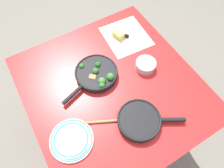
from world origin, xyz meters
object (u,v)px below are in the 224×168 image
object	(u,v)px
grater_knife	(128,36)
dinner_plate_stack	(71,140)
skillet_broccoli	(96,74)
skillet_eggs	(140,120)
cheese_block	(118,35)
prep_bowl_steel	(146,65)
wooden_spoon	(115,121)

from	to	relation	value
grater_knife	dinner_plate_stack	distance (m)	0.78
skillet_broccoli	skillet_eggs	distance (m)	0.38
cheese_block	grater_knife	bearing A→B (deg)	-125.90
grater_knife	dinner_plate_stack	size ratio (longest dim) A/B	0.85
skillet_broccoli	dinner_plate_stack	world-z (taller)	skillet_broccoli
cheese_block	prep_bowl_steel	world-z (taller)	prep_bowl_steel
skillet_broccoli	cheese_block	size ratio (longest dim) A/B	4.66
wooden_spoon	skillet_broccoli	bearing A→B (deg)	106.53
skillet_eggs	cheese_block	bearing A→B (deg)	99.06
cheese_block	skillet_broccoli	bearing A→B (deg)	126.12
cheese_block	prep_bowl_steel	distance (m)	0.31
skillet_broccoli	skillet_eggs	xyz separation A→B (m)	(-0.37, -0.06, -0.00)
wooden_spoon	dinner_plate_stack	world-z (taller)	dinner_plate_stack
wooden_spoon	grater_knife	bearing A→B (deg)	76.87
prep_bowl_steel	skillet_eggs	bearing A→B (deg)	139.73
grater_knife	cheese_block	size ratio (longest dim) A/B	2.30
skillet_eggs	cheese_block	distance (m)	0.62
grater_knife	dinner_plate_stack	xyz separation A→B (m)	(-0.45, 0.63, 0.00)
skillet_broccoli	prep_bowl_steel	distance (m)	0.31
wooden_spoon	prep_bowl_steel	world-z (taller)	prep_bowl_steel
cheese_block	dinner_plate_stack	distance (m)	0.76
wooden_spoon	dinner_plate_stack	size ratio (longest dim) A/B	1.59
skillet_eggs	dinner_plate_stack	xyz separation A→B (m)	(0.09, 0.36, -0.01)
cheese_block	dinner_plate_stack	bearing A→B (deg)	129.95
prep_bowl_steel	dinner_plate_stack	bearing A→B (deg)	107.06
skillet_broccoli	grater_knife	distance (m)	0.38
skillet_broccoli	dinner_plate_stack	xyz separation A→B (m)	(-0.28, 0.30, -0.01)
skillet_eggs	grater_knife	world-z (taller)	skillet_eggs
skillet_eggs	wooden_spoon	bearing A→B (deg)	177.76
dinner_plate_stack	skillet_broccoli	bearing A→B (deg)	-46.76
grater_knife	cheese_block	world-z (taller)	cheese_block
skillet_eggs	grater_knife	size ratio (longest dim) A/B	1.75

